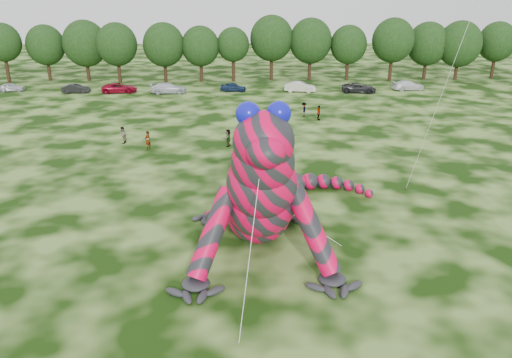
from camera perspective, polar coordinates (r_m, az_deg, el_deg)
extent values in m
plane|color=#16330A|center=(29.82, -6.33, -7.80)|extent=(240.00, 240.00, 0.00)
cylinder|color=silver|center=(35.40, 21.20, 11.03)|extent=(0.02, 0.02, 18.85)
cylinder|color=#382314|center=(39.50, 16.73, -1.02)|extent=(0.08, 0.08, 0.24)
imported|color=silver|center=(83.95, -26.21, 9.39)|extent=(3.94, 2.21, 1.27)
imported|color=black|center=(78.91, -19.88, 9.69)|extent=(3.97, 1.44, 1.30)
imported|color=maroon|center=(77.27, -15.33, 10.01)|extent=(5.32, 2.84, 1.42)
imported|color=silver|center=(75.27, -9.98, 10.20)|extent=(5.37, 2.52, 1.52)
imported|color=#17294B|center=(75.71, -2.62, 10.46)|extent=(4.02, 2.11, 1.30)
imported|color=beige|center=(75.42, 5.07, 10.44)|extent=(4.81, 2.43, 1.51)
imported|color=#27272A|center=(76.25, 11.68, 10.17)|extent=(5.41, 3.28, 1.40)
imported|color=white|center=(80.00, 17.01, 10.19)|extent=(5.13, 2.70, 1.42)
imported|color=gray|center=(50.93, -15.01, 4.87)|extent=(0.79, 0.93, 1.69)
imported|color=gray|center=(48.38, -3.21, 4.73)|extent=(0.83, 1.63, 1.68)
imported|color=gray|center=(48.35, -12.27, 4.34)|extent=(0.71, 0.78, 1.80)
imported|color=gray|center=(60.43, 5.48, 7.92)|extent=(0.81, 1.18, 1.68)
imported|color=gray|center=(58.78, 7.18, 7.51)|extent=(0.73, 1.09, 1.71)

